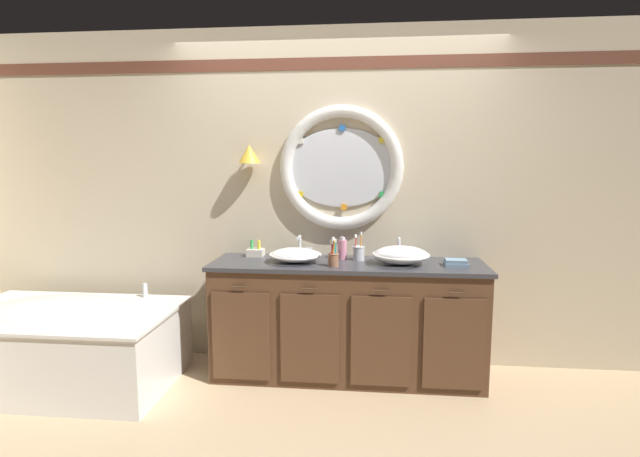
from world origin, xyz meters
TOP-DOWN VIEW (x-y plane):
  - ground_plane at (0.00, 0.00)m, footprint 14.00×14.00m
  - back_wall_assembly at (0.00, 0.59)m, footprint 6.40×0.26m
  - vanity_counter at (0.11, 0.27)m, footprint 1.99×0.60m
  - bathtub at (-1.90, -0.08)m, footprint 1.56×0.95m
  - sink_basin_left at (-0.28, 0.24)m, footprint 0.39×0.39m
  - sink_basin_right at (0.49, 0.24)m, footprint 0.41×0.41m
  - faucet_set_left at (-0.28, 0.47)m, footprint 0.20×0.13m
  - faucet_set_right at (0.49, 0.47)m, footprint 0.23×0.12m
  - toothbrush_holder_left at (0.01, 0.13)m, footprint 0.08×0.08m
  - toothbrush_holder_right at (0.18, 0.36)m, footprint 0.09×0.09m
  - soap_dispenser at (0.06, 0.39)m, footprint 0.07×0.07m
  - folded_hand_towel at (0.87, 0.23)m, footprint 0.16×0.12m
  - toiletry_basket at (-0.62, 0.43)m, footprint 0.13×0.11m

SIDE VIEW (x-z plane):
  - ground_plane at x=0.00m, z-range 0.00..0.00m
  - bathtub at x=-1.90m, z-range 0.01..0.65m
  - vanity_counter at x=0.11m, z-range 0.00..0.86m
  - folded_hand_towel at x=0.87m, z-range 0.86..0.91m
  - toiletry_basket at x=-0.62m, z-range 0.83..0.96m
  - sink_basin_left at x=-0.28m, z-range 0.86..0.97m
  - toothbrush_holder_left at x=0.01m, z-range 0.81..1.02m
  - toothbrush_holder_right at x=0.18m, z-range 0.81..1.02m
  - faucet_set_right at x=0.49m, z-range 0.84..1.00m
  - faucet_set_left at x=-0.28m, z-range 0.84..1.01m
  - sink_basin_right at x=0.49m, z-range 0.86..1.00m
  - soap_dispenser at x=0.06m, z-range 0.85..1.03m
  - back_wall_assembly at x=0.00m, z-range 0.02..2.62m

